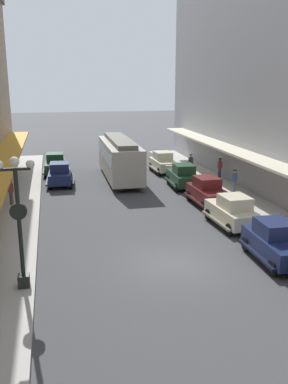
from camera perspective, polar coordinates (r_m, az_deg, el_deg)
The scene contains 16 objects.
ground_plane at distance 19.06m, azimuth 4.02°, elevation -9.78°, with size 200.00×200.00×0.00m, color #424244.
parked_car_0 at distance 19.89m, azimuth 17.61°, elevation -6.45°, with size 2.27×4.31×1.84m.
parked_car_2 at distance 33.54m, azimuth -11.43°, elevation 2.51°, with size 2.31×4.32×1.84m.
parked_car_3 at distance 37.66m, azimuth 2.67°, elevation 4.12°, with size 2.25×4.30×1.84m.
parked_car_4 at distance 23.91m, azimuth 12.00°, elevation -2.48°, with size 2.30×4.32×1.84m.
parked_car_5 at distance 27.86m, azimuth 8.73°, elevation 0.14°, with size 2.26×4.30×1.84m.
parked_car_6 at distance 32.32m, azimuth 5.35°, elevation 2.28°, with size 2.29×4.31×1.84m.
parked_car_7 at distance 37.68m, azimuth -12.03°, elevation 3.82°, with size 2.30×4.32×1.84m.
streetcar at distance 34.68m, azimuth -3.34°, elevation 4.80°, with size 2.67×9.64×3.46m.
lamp_post_with_clock at distance 16.34m, azimuth -16.74°, elevation -3.41°, with size 1.42×0.44×5.16m.
fire_hydrant at distance 25.83m, azimuth 14.19°, elevation -2.20°, with size 0.24×0.24×0.82m.
pedestrian_0 at distance 35.11m, azimuth 10.31°, elevation 3.23°, with size 0.36×0.28×1.67m.
pedestrian_1 at distance 28.44m, azimuth -17.75°, elevation 0.04°, with size 0.36×0.28×1.67m.
pedestrian_2 at distance 33.84m, azimuth -18.22°, elevation 2.29°, with size 0.36×0.28×1.67m.
pedestrian_3 at distance 36.88m, azimuth 6.40°, elevation 3.93°, with size 0.36×0.28×1.67m.
pedestrian_4 at distance 30.73m, azimuth 12.25°, elevation 1.48°, with size 0.36×0.28×1.67m.
Camera 1 is at (-5.07, -16.58, 7.92)m, focal length 39.00 mm.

